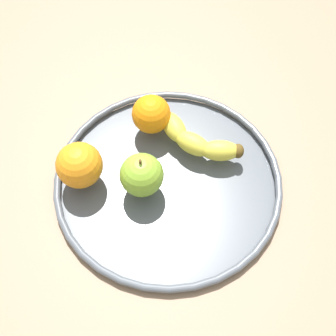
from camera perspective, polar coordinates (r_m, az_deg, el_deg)
The scene contains 6 objects.
ground_plane at distance 76.48cm, azimuth 0.00°, elevation -2.65°, with size 116.81×116.81×4.00cm, color #94775E.
fruit_bowl at distance 73.93cm, azimuth 0.00°, elevation -1.57°, with size 39.01×39.01×1.80cm.
banana at distance 75.20cm, azimuth 3.88°, elevation 3.61°, with size 16.44×9.69×3.60cm.
apple at distance 69.35cm, azimuth -3.50°, elevation -0.93°, with size 7.18×7.18×7.98cm.
orange_back_right at distance 71.36cm, azimuth -11.64°, elevation 0.36°, with size 7.66×7.66×7.66cm, color orange.
orange_center at distance 76.50cm, azimuth -2.23°, elevation 7.14°, with size 6.91×6.91×6.91cm, color orange.
Camera 1 is at (6.84, -36.10, 65.07)cm, focal length 46.10 mm.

